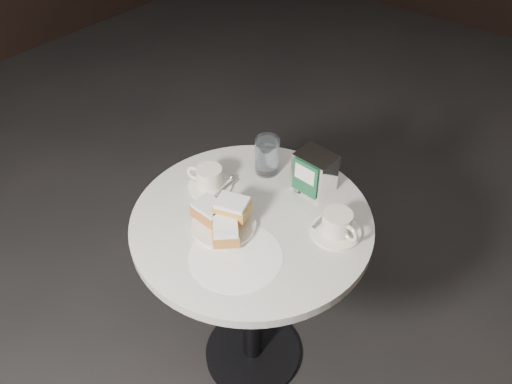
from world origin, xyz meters
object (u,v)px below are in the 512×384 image
object	(u,v)px
water_glass_left	(267,156)
napkin_dispenser	(314,173)
cafe_table	(252,262)
beignet_plate	(223,219)
water_glass_right	(304,173)
coffee_cup_right	(337,225)
coffee_cup_left	(209,179)

from	to	relation	value
water_glass_left	napkin_dispenser	distance (m)	0.16
cafe_table	beignet_plate	distance (m)	0.25
cafe_table	water_glass_right	xyz separation A→B (m)	(0.04, 0.20, 0.25)
coffee_cup_right	napkin_dispenser	size ratio (longest dim) A/B	1.33
coffee_cup_left	water_glass_right	bearing A→B (deg)	20.25
water_glass_left	water_glass_right	xyz separation A→B (m)	(0.13, 0.01, -0.00)
coffee_cup_left	water_glass_left	size ratio (longest dim) A/B	1.40
coffee_cup_right	water_glass_right	xyz separation A→B (m)	(-0.18, 0.10, 0.02)
beignet_plate	water_glass_left	bearing A→B (deg)	102.24
water_glass_left	napkin_dispenser	size ratio (longest dim) A/B	0.94
water_glass_left	cafe_table	bearing A→B (deg)	-63.53
beignet_plate	napkin_dispenser	distance (m)	0.31
cafe_table	water_glass_left	world-z (taller)	water_glass_left
cafe_table	water_glass_right	world-z (taller)	water_glass_right
coffee_cup_left	napkin_dispenser	size ratio (longest dim) A/B	1.32
coffee_cup_right	coffee_cup_left	bearing A→B (deg)	-154.52
napkin_dispenser	beignet_plate	bearing A→B (deg)	-106.17
cafe_table	coffee_cup_left	distance (m)	0.30
coffee_cup_left	cafe_table	bearing A→B (deg)	-25.85
water_glass_left	coffee_cup_right	bearing A→B (deg)	-16.52
coffee_cup_left	napkin_dispenser	bearing A→B (deg)	18.21
beignet_plate	water_glass_right	bearing A→B (deg)	75.23
cafe_table	coffee_cup_right	bearing A→B (deg)	24.31
beignet_plate	coffee_cup_left	size ratio (longest dim) A/B	1.38
coffee_cup_right	water_glass_left	xyz separation A→B (m)	(-0.32, 0.09, 0.03)
beignet_plate	napkin_dispenser	bearing A→B (deg)	70.47
cafe_table	coffee_cup_right	xyz separation A→B (m)	(0.22, 0.10, 0.23)
water_glass_left	water_glass_right	world-z (taller)	water_glass_left
cafe_table	coffee_cup_left	world-z (taller)	coffee_cup_left
cafe_table	napkin_dispenser	xyz separation A→B (m)	(0.07, 0.21, 0.26)
cafe_table	water_glass_right	distance (m)	0.33
cafe_table	napkin_dispenser	bearing A→B (deg)	72.61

